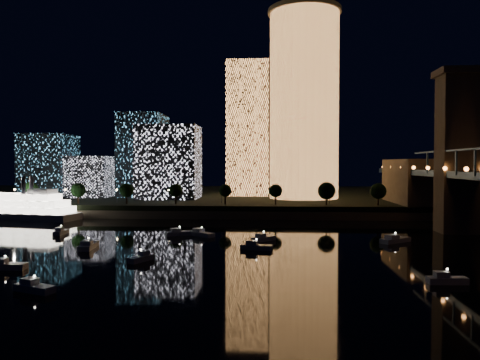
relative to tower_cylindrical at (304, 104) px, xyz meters
name	(u,v)px	position (x,y,z in m)	size (l,w,h in m)	color
ground	(234,265)	(-23.74, -124.34, -49.05)	(520.00, 520.00, 0.00)	black
far_bank	(256,198)	(-23.74, 35.66, -46.55)	(420.00, 160.00, 5.00)	black
seawall	(250,215)	(-23.74, -42.34, -47.55)	(420.00, 6.00, 3.00)	#6B5E4C
tower_cylindrical	(304,104)	(0.00, 0.00, 0.00)	(34.00, 34.00, 87.84)	#FFA151
tower_rectangular	(248,129)	(-27.17, 19.52, -10.18)	(21.29, 21.29, 67.74)	#FFA151
midrise_blocks	(123,162)	(-87.38, 2.29, -27.10)	(86.35, 39.34, 40.85)	white
riverboat	(8,207)	(-116.83, -47.62, -44.71)	(57.26, 21.79, 16.92)	silver
motorboats	(194,246)	(-35.01, -107.03, -48.23)	(102.09, 67.67, 2.78)	silver
esplanade_trees	(184,190)	(-50.31, -36.34, -38.58)	(165.85, 6.92, 8.96)	black
street_lamps	(169,193)	(-57.74, -30.34, -40.03)	(132.70, 0.70, 5.65)	black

